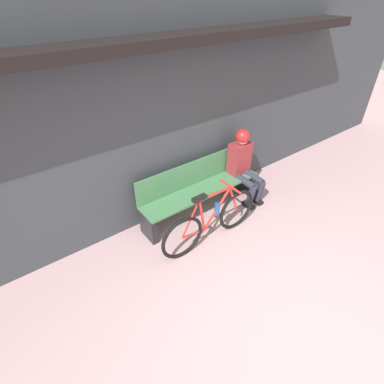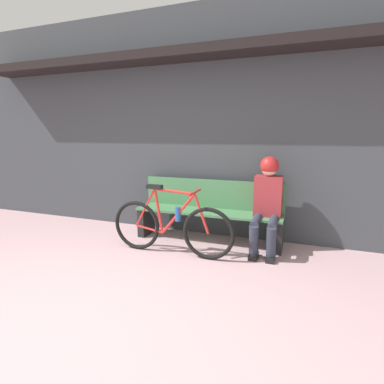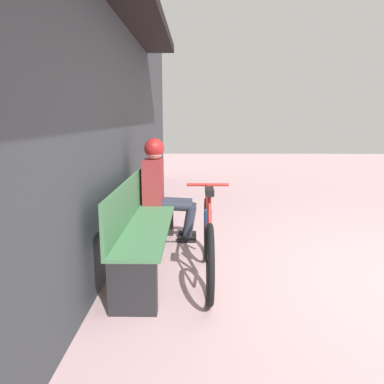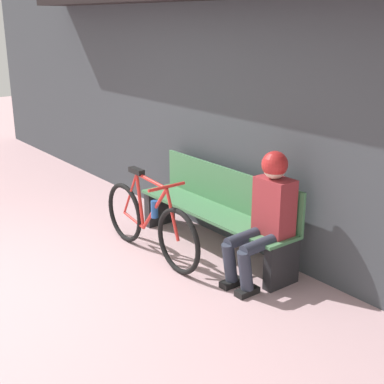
# 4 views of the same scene
# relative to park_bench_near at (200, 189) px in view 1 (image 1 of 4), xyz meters

# --- Properties ---
(ground_plane) EXTENTS (24.00, 24.00, 0.00)m
(ground_plane) POSITION_rel_park_bench_near_xyz_m (-0.49, -2.14, -0.41)
(ground_plane) COLOR #C69EA3
(storefront_wall) EXTENTS (12.00, 0.56, 3.20)m
(storefront_wall) POSITION_rel_park_bench_near_xyz_m (-0.49, 0.32, 1.26)
(storefront_wall) COLOR #3D4247
(storefront_wall) RESTS_ON ground_plane
(park_bench_near) EXTENTS (2.00, 0.42, 0.84)m
(park_bench_near) POSITION_rel_park_bench_near_xyz_m (0.00, 0.00, 0.00)
(park_bench_near) COLOR #477F51
(park_bench_near) RESTS_ON ground_plane
(bicycle) EXTENTS (1.59, 0.40, 0.86)m
(bicycle) POSITION_rel_park_bench_near_xyz_m (-0.29, -0.63, -0.06)
(bicycle) COLOR black
(bicycle) RESTS_ON ground_plane
(person_seated) EXTENTS (0.34, 0.62, 1.20)m
(person_seated) POSITION_rel_park_bench_near_xyz_m (0.79, -0.11, 0.28)
(person_seated) COLOR #2D3342
(person_seated) RESTS_ON ground_plane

